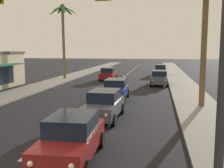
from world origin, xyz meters
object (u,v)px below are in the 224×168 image
(sedan_lead_at_stop_bar, at_px, (72,137))
(palm_right_second, at_px, (205,7))
(traffic_signal_mast, at_px, (63,2))
(sedan_oncoming_far, at_px, (108,74))
(sedan_parked_nearest_kerb, at_px, (160,70))
(palm_left_third, at_px, (63,29))
(sedan_third_in_queue, at_px, (104,104))
(sedan_parked_mid_kerb, at_px, (159,78))
(sedan_fifth_in_queue, at_px, (116,89))

(sedan_lead_at_stop_bar, height_order, palm_right_second, palm_right_second)
(traffic_signal_mast, distance_m, palm_right_second, 14.00)
(palm_right_second, bearing_deg, sedan_oncoming_far, 121.44)
(traffic_signal_mast, height_order, sedan_oncoming_far, traffic_signal_mast)
(sedan_parked_nearest_kerb, relative_size, palm_left_third, 0.44)
(sedan_third_in_queue, relative_size, sedan_parked_nearest_kerb, 1.01)
(traffic_signal_mast, xyz_separation_m, sedan_oncoming_far, (-4.20, 28.43, -4.36))
(sedan_third_in_queue, relative_size, palm_right_second, 0.45)
(sedan_third_in_queue, bearing_deg, palm_left_third, 116.12)
(traffic_signal_mast, distance_m, sedan_oncoming_far, 29.07)
(sedan_oncoming_far, distance_m, sedan_parked_mid_kerb, 7.75)
(sedan_oncoming_far, bearing_deg, palm_right_second, -58.56)
(sedan_third_in_queue, distance_m, sedan_fifth_in_queue, 6.05)
(palm_right_second, bearing_deg, sedan_third_in_queue, -147.04)
(sedan_lead_at_stop_bar, relative_size, sedan_third_in_queue, 1.00)
(sedan_parked_mid_kerb, xyz_separation_m, palm_right_second, (2.90, -11.61, 6.07))
(traffic_signal_mast, bearing_deg, sedan_parked_mid_kerb, 84.29)
(traffic_signal_mast, relative_size, sedan_parked_mid_kerb, 2.54)
(sedan_lead_at_stop_bar, relative_size, sedan_fifth_in_queue, 1.01)
(sedan_parked_mid_kerb, xyz_separation_m, palm_left_third, (-12.83, 3.97, 5.94))
(sedan_third_in_queue, distance_m, sedan_parked_mid_kerb, 15.93)
(traffic_signal_mast, relative_size, sedan_third_in_queue, 2.52)
(sedan_parked_mid_kerb, height_order, palm_left_third, palm_left_third)
(sedan_fifth_in_queue, xyz_separation_m, palm_left_third, (-9.33, 13.52, 5.94))
(sedan_oncoming_far, xyz_separation_m, palm_right_second, (9.54, -15.61, 6.07))
(traffic_signal_mast, height_order, sedan_fifth_in_queue, traffic_signal_mast)
(traffic_signal_mast, xyz_separation_m, palm_left_third, (-10.39, 28.41, 1.58))
(palm_right_second, bearing_deg, traffic_signal_mast, -112.62)
(sedan_fifth_in_queue, bearing_deg, palm_left_third, 124.61)
(sedan_lead_at_stop_bar, distance_m, sedan_oncoming_far, 25.86)
(sedan_fifth_in_queue, distance_m, sedan_parked_nearest_kerb, 21.76)
(sedan_lead_at_stop_bar, height_order, sedan_fifth_in_queue, same)
(sedan_oncoming_far, distance_m, sedan_parked_nearest_kerb, 10.46)
(sedan_fifth_in_queue, relative_size, sedan_parked_mid_kerb, 1.00)
(traffic_signal_mast, xyz_separation_m, sedan_third_in_queue, (-0.79, 8.84, -4.36))
(sedan_third_in_queue, height_order, sedan_oncoming_far, same)
(traffic_signal_mast, distance_m, palm_left_third, 30.29)
(palm_left_third, distance_m, palm_right_second, 22.15)
(sedan_lead_at_stop_bar, height_order, sedan_parked_nearest_kerb, same)
(sedan_oncoming_far, bearing_deg, sedan_parked_mid_kerb, -31.03)
(sedan_fifth_in_queue, bearing_deg, sedan_lead_at_stop_bar, -88.74)
(traffic_signal_mast, xyz_separation_m, sedan_parked_nearest_kerb, (2.67, 36.33, -4.36))
(sedan_parked_nearest_kerb, bearing_deg, sedan_third_in_queue, -97.19)
(sedan_fifth_in_queue, xyz_separation_m, palm_right_second, (6.40, -2.07, 6.07))
(traffic_signal_mast, relative_size, sedan_lead_at_stop_bar, 2.51)
(palm_right_second, bearing_deg, sedan_fifth_in_queue, 162.12)
(sedan_lead_at_stop_bar, distance_m, palm_left_third, 27.99)
(traffic_signal_mast, bearing_deg, sedan_oncoming_far, 98.40)
(palm_left_third, bearing_deg, traffic_signal_mast, -69.92)
(traffic_signal_mast, xyz_separation_m, sedan_parked_mid_kerb, (2.44, 24.44, -4.36))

